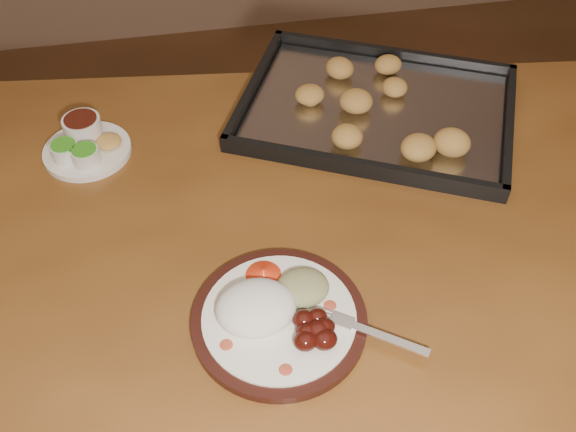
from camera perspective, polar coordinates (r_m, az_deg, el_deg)
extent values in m
cube|color=brown|center=(1.04, -3.27, -2.58)|extent=(1.60, 1.08, 0.04)
cylinder|color=#502F18|center=(1.70, 20.53, 0.23)|extent=(0.07, 0.07, 0.71)
cylinder|color=black|center=(0.91, -0.79, -9.24)|extent=(0.25, 0.25, 0.01)
cylinder|color=white|center=(0.91, -0.80, -8.95)|extent=(0.22, 0.22, 0.01)
ellipsoid|color=#B7432B|center=(0.88, -5.51, -11.32)|extent=(0.02, 0.02, 0.00)
ellipsoid|color=#B7432B|center=(0.86, -0.22, -13.49)|extent=(0.02, 0.02, 0.00)
ellipsoid|color=#B7432B|center=(0.92, 3.75, -7.93)|extent=(0.02, 0.02, 0.00)
ellipsoid|color=#B7432B|center=(0.93, -5.12, -6.82)|extent=(0.02, 0.02, 0.00)
ellipsoid|color=white|center=(0.90, -2.88, -8.14)|extent=(0.15, 0.14, 0.05)
ellipsoid|color=#49100A|center=(0.88, 1.68, -10.27)|extent=(0.03, 0.03, 0.02)
ellipsoid|color=#49100A|center=(0.88, 3.21, -9.84)|extent=(0.03, 0.03, 0.02)
ellipsoid|color=#49100A|center=(0.89, 2.61, -8.94)|extent=(0.03, 0.03, 0.02)
ellipsoid|color=#49100A|center=(0.87, 3.27, -10.90)|extent=(0.03, 0.03, 0.02)
ellipsoid|color=#49100A|center=(0.89, 1.41, -9.17)|extent=(0.03, 0.03, 0.02)
ellipsoid|color=#49100A|center=(0.88, 2.68, -10.13)|extent=(0.03, 0.03, 0.02)
ellipsoid|color=#49100A|center=(0.87, 1.56, -11.03)|extent=(0.03, 0.03, 0.02)
ellipsoid|color=tan|center=(0.92, 1.30, -6.35)|extent=(0.10, 0.10, 0.03)
cone|color=red|center=(0.94, -2.19, -5.08)|extent=(0.06, 0.06, 0.02)
cube|color=white|center=(0.89, 8.77, -10.65)|extent=(0.11, 0.08, 0.00)
cube|color=white|center=(0.90, 4.86, -9.25)|extent=(0.04, 0.03, 0.00)
cylinder|color=white|center=(0.90, 3.40, -9.21)|extent=(0.02, 0.02, 0.00)
cylinder|color=white|center=(0.90, 3.53, -8.94)|extent=(0.02, 0.02, 0.00)
cylinder|color=white|center=(0.90, 3.66, -8.68)|extent=(0.02, 0.02, 0.00)
cylinder|color=white|center=(0.91, 3.79, -8.41)|extent=(0.02, 0.02, 0.00)
cylinder|color=white|center=(1.21, -17.40, 5.55)|extent=(0.16, 0.16, 0.01)
cylinder|color=silver|center=(1.19, -19.20, 5.46)|extent=(0.05, 0.05, 0.03)
cylinder|color=green|center=(1.18, -19.37, 5.99)|extent=(0.04, 0.04, 0.00)
cylinder|color=silver|center=(1.17, -17.53, 5.11)|extent=(0.05, 0.05, 0.03)
cylinder|color=green|center=(1.16, -17.69, 5.64)|extent=(0.04, 0.04, 0.00)
cylinder|color=silver|center=(1.22, -17.78, 7.48)|extent=(0.07, 0.07, 0.04)
cylinder|color=#3C120B|center=(1.21, -17.99, 8.19)|extent=(0.06, 0.06, 0.00)
ellipsoid|color=gold|center=(1.20, -15.67, 6.42)|extent=(0.05, 0.05, 0.02)
cube|color=black|center=(1.26, 7.84, 9.18)|extent=(0.61, 0.55, 0.01)
cube|color=black|center=(1.39, 9.20, 14.05)|extent=(0.46, 0.23, 0.02)
cube|color=black|center=(1.11, 6.36, 4.43)|extent=(0.46, 0.23, 0.02)
cube|color=black|center=(1.25, 19.05, 7.58)|extent=(0.17, 0.34, 0.02)
cube|color=black|center=(1.29, -3.02, 11.59)|extent=(0.17, 0.34, 0.02)
cube|color=silver|center=(1.25, 7.87, 9.42)|extent=(0.57, 0.50, 0.00)
ellipsoid|color=#B79940|center=(1.24, 10.86, 9.68)|extent=(0.06, 0.05, 0.04)
ellipsoid|color=#B79940|center=(1.28, 12.92, 10.65)|extent=(0.08, 0.08, 0.04)
ellipsoid|color=#B79940|center=(1.33, 9.44, 12.82)|extent=(0.06, 0.06, 0.04)
ellipsoid|color=#B79940|center=(1.29, 4.90, 12.19)|extent=(0.07, 0.07, 0.04)
ellipsoid|color=#B79940|center=(1.28, 3.61, 11.86)|extent=(0.07, 0.07, 0.04)
ellipsoid|color=#B79940|center=(1.23, 5.14, 10.29)|extent=(0.07, 0.07, 0.04)
ellipsoid|color=#B79940|center=(1.19, 4.26, 8.91)|extent=(0.07, 0.07, 0.04)
ellipsoid|color=#B79940|center=(1.15, 7.79, 6.94)|extent=(0.06, 0.06, 0.04)
ellipsoid|color=#B79940|center=(1.20, 13.30, 8.07)|extent=(0.08, 0.08, 0.04)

